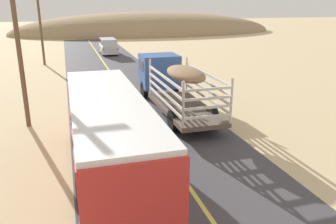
{
  "coord_description": "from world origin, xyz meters",
  "views": [
    {
      "loc": [
        -3.83,
        -1.73,
        6.41
      ],
      "look_at": [
        0.0,
        11.22,
        2.03
      ],
      "focal_mm": 36.78,
      "sensor_mm": 36.0,
      "label": 1
    }
  ],
  "objects_px": {
    "power_pole_mid": "(19,48)",
    "bus": "(109,137)",
    "power_pole_far": "(40,21)",
    "livestock_truck": "(168,78)",
    "car_far": "(108,45)"
  },
  "relations": [
    {
      "from": "power_pole_mid",
      "to": "bus",
      "type": "bearing_deg",
      "value": -64.28
    },
    {
      "from": "bus",
      "to": "power_pole_far",
      "type": "relative_size",
      "value": 1.22
    },
    {
      "from": "livestock_truck",
      "to": "power_pole_mid",
      "type": "bearing_deg",
      "value": -169.01
    },
    {
      "from": "bus",
      "to": "car_far",
      "type": "height_order",
      "value": "bus"
    },
    {
      "from": "bus",
      "to": "power_pole_mid",
      "type": "bearing_deg",
      "value": 115.72
    },
    {
      "from": "bus",
      "to": "power_pole_mid",
      "type": "relative_size",
      "value": 1.3
    },
    {
      "from": "bus",
      "to": "car_far",
      "type": "relative_size",
      "value": 2.16
    },
    {
      "from": "bus",
      "to": "car_far",
      "type": "xyz_separation_m",
      "value": [
        3.93,
        32.07,
        -0.66
      ]
    },
    {
      "from": "livestock_truck",
      "to": "car_far",
      "type": "height_order",
      "value": "livestock_truck"
    },
    {
      "from": "bus",
      "to": "power_pole_mid",
      "type": "height_order",
      "value": "power_pole_mid"
    },
    {
      "from": "bus",
      "to": "power_pole_far",
      "type": "distance_m",
      "value": 26.87
    },
    {
      "from": "car_far",
      "to": "power_pole_mid",
      "type": "bearing_deg",
      "value": -106.52
    },
    {
      "from": "livestock_truck",
      "to": "power_pole_mid",
      "type": "xyz_separation_m",
      "value": [
        -8.29,
        -1.61,
        2.34
      ]
    },
    {
      "from": "livestock_truck",
      "to": "bus",
      "type": "xyz_separation_m",
      "value": [
        -4.83,
        -8.78,
        -0.04
      ]
    },
    {
      "from": "power_pole_far",
      "to": "car_far",
      "type": "bearing_deg",
      "value": 36.95
    }
  ]
}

